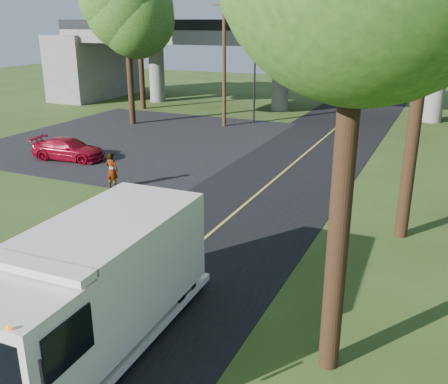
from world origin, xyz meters
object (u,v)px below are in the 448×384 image
Objects in this scene: traffic_signal at (255,79)px; tree_left_lot at (127,10)px; tree_left_far at (140,17)px; red_sedan at (68,149)px; step_van at (94,285)px; pedestrian at (112,171)px; utility_pole at (224,61)px.

traffic_signal is 0.50× the size of tree_left_lot.
red_sedan is at bearing -71.18° from tree_left_far.
step_van reaches higher than red_sedan.
pedestrian is at bearing 123.17° from step_van.
tree_left_far is 2.43× the size of red_sedan.
traffic_signal is 17.07m from pedestrian.
pedestrian is at bearing -90.90° from traffic_signal.
red_sedan is 6.04m from pedestrian.
utility_pole reaches higher than red_sedan.
tree_left_lot reaches higher than utility_pole.
utility_pole is 1.28× the size of step_van.
tree_left_far is at bearing 116.57° from tree_left_lot.
step_van is (6.45, -26.55, -1.61)m from traffic_signal.
red_sedan is (2.34, -9.66, -7.31)m from tree_left_lot.
tree_left_far is 17.91m from red_sedan.
utility_pole is 0.91× the size of tree_left_far.
pedestrian is at bearing -127.86° from red_sedan.
step_van is 17.45m from red_sedan.
pedestrian is (7.53, -12.74, -7.06)m from tree_left_lot.
tree_left_far is at bearing -63.51° from pedestrian.
step_van is 4.19× the size of pedestrian.
pedestrian is (-6.71, 9.64, -0.75)m from step_van.
pedestrian is at bearing -59.43° from tree_left_lot.
utility_pole is 7.43m from tree_left_lot.
traffic_signal is at bearing -9.65° from tree_left_far.
pedestrian is (-0.27, -16.91, -2.36)m from traffic_signal.
tree_left_lot is (-6.29, -2.16, 3.31)m from utility_pole.
tree_left_far is (-3.00, 6.00, -0.45)m from tree_left_lot.
step_van is at bearing -144.06° from red_sedan.
tree_left_lot is at bearing -62.26° from pedestrian.
tree_left_far is 1.40× the size of step_van.
red_sedan is at bearing -108.50° from utility_pole.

